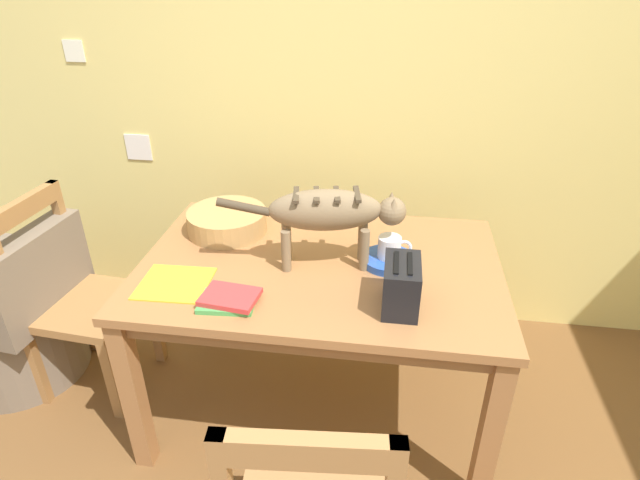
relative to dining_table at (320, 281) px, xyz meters
name	(u,v)px	position (x,y,z in m)	size (l,w,h in m)	color
wall_rear	(364,86)	(0.10, 0.80, 0.59)	(5.37, 0.11, 2.50)	#E9D47A
dining_table	(320,281)	(0.00, 0.00, 0.00)	(1.40, 0.92, 0.75)	#9D683D
cat	(331,213)	(0.04, -0.01, 0.31)	(0.69, 0.20, 0.31)	#80694B
saucer_bowl	(388,260)	(0.26, 0.03, 0.10)	(0.20, 0.20, 0.03)	blue
coffee_mug	(390,247)	(0.27, 0.03, 0.16)	(0.13, 0.09, 0.09)	white
magazine	(175,283)	(-0.50, -0.23, 0.09)	(0.25, 0.23, 0.01)	yellow
book_stack	(229,299)	(-0.27, -0.31, 0.10)	(0.21, 0.16, 0.04)	#48A050
wicker_basket	(227,221)	(-0.43, 0.20, 0.13)	(0.34, 0.34, 0.10)	tan
toaster	(401,285)	(0.31, -0.24, 0.17)	(0.12, 0.20, 0.18)	black
wooden_chair_near	(79,300)	(-1.08, 0.00, -0.21)	(0.45, 0.45, 0.93)	#9C6D3E
wicker_armchair	(17,325)	(-1.44, 0.00, -0.39)	(0.63, 0.64, 0.78)	#736452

